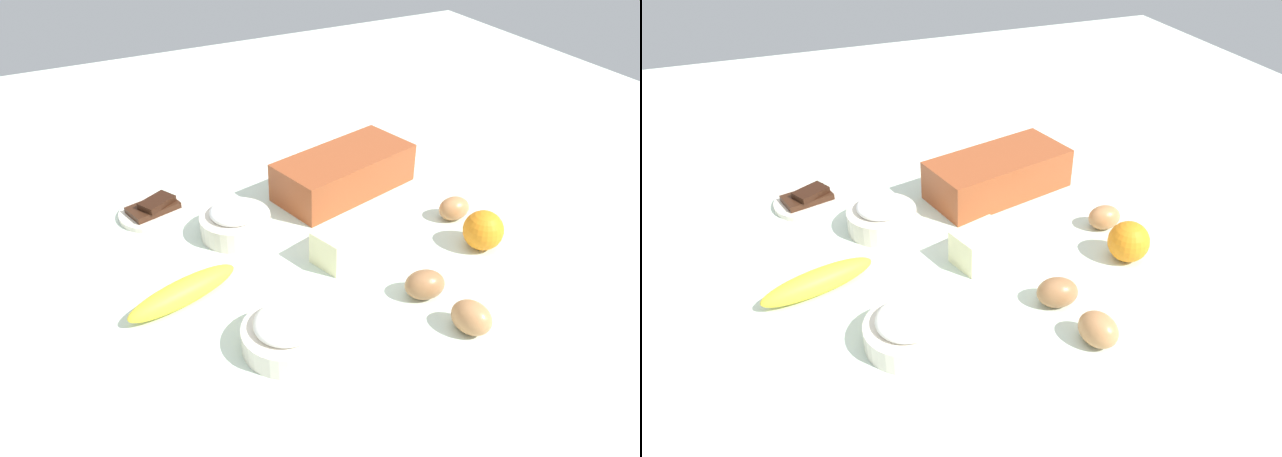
# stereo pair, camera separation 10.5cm
# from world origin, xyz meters

# --- Properties ---
(ground_plane) EXTENTS (2.40, 2.40, 0.02)m
(ground_plane) POSITION_xyz_m (0.00, 0.00, -0.01)
(ground_plane) COLOR silver
(loaf_pan) EXTENTS (0.30, 0.19, 0.08)m
(loaf_pan) POSITION_xyz_m (0.14, 0.16, 0.04)
(loaf_pan) COLOR #9E4723
(loaf_pan) RESTS_ON ground_plane
(flour_bowl) EXTENTS (0.13, 0.13, 0.06)m
(flour_bowl) POSITION_xyz_m (-0.15, -0.19, 0.03)
(flour_bowl) COLOR silver
(flour_bowl) RESTS_ON ground_plane
(sugar_bowl) EXTENTS (0.13, 0.13, 0.06)m
(sugar_bowl) POSITION_xyz_m (-0.12, 0.11, 0.03)
(sugar_bowl) COLOR silver
(sugar_bowl) RESTS_ON ground_plane
(banana) EXTENTS (0.19, 0.09, 0.04)m
(banana) POSITION_xyz_m (-0.26, -0.03, 0.02)
(banana) COLOR yellow
(banana) RESTS_ON ground_plane
(orange_fruit) EXTENTS (0.07, 0.07, 0.07)m
(orange_fruit) POSITION_xyz_m (0.25, -0.13, 0.04)
(orange_fruit) COLOR orange
(orange_fruit) RESTS_ON ground_plane
(butter_block) EXTENTS (0.10, 0.09, 0.06)m
(butter_block) POSITION_xyz_m (0.02, -0.05, 0.03)
(butter_block) COLOR #F4EDB2
(butter_block) RESTS_ON ground_plane
(egg_near_butter) EXTENTS (0.06, 0.05, 0.05)m
(egg_near_butter) POSITION_xyz_m (0.27, -0.03, 0.02)
(egg_near_butter) COLOR #BA7E4C
(egg_near_butter) RESTS_ON ground_plane
(egg_beside_bowl) EXTENTS (0.07, 0.06, 0.05)m
(egg_beside_bowl) POSITION_xyz_m (0.08, -0.19, 0.02)
(egg_beside_bowl) COLOR #9F6B40
(egg_beside_bowl) RESTS_ON ground_plane
(egg_loose) EXTENTS (0.07, 0.07, 0.05)m
(egg_loose) POSITION_xyz_m (0.10, -0.29, 0.02)
(egg_loose) COLOR #BA7E4C
(egg_loose) RESTS_ON ground_plane
(chocolate_plate) EXTENTS (0.13, 0.13, 0.03)m
(chocolate_plate) POSITION_xyz_m (-0.23, 0.24, 0.01)
(chocolate_plate) COLOR silver
(chocolate_plate) RESTS_ON ground_plane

